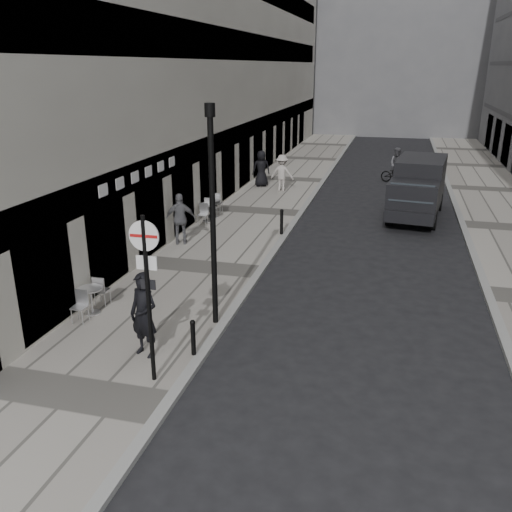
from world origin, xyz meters
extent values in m
cube|color=#9D978E|center=(-2.00, 18.00, 0.06)|extent=(4.00, 60.00, 0.12)
cube|color=beige|center=(-6.00, 24.50, 9.00)|extent=(4.00, 45.00, 18.00)
cube|color=slate|center=(1.50, 56.00, 11.00)|extent=(24.00, 16.00, 22.00)
imported|color=black|center=(-1.22, 4.53, 1.12)|extent=(0.84, 0.66, 2.01)
cylinder|color=black|center=(-0.60, 3.60, 1.93)|extent=(0.09, 0.09, 3.63)
cylinder|color=white|center=(-0.60, 3.60, 3.33)|extent=(0.62, 0.06, 0.62)
cube|color=#B21414|center=(-0.60, 3.58, 3.33)|extent=(0.57, 0.04, 0.06)
cube|color=white|center=(-0.60, 3.63, 2.76)|extent=(0.44, 0.04, 0.29)
cylinder|color=black|center=(-0.20, 6.53, 2.79)|extent=(0.14, 0.14, 5.34)
cylinder|color=black|center=(-0.20, 6.53, 5.50)|extent=(0.25, 0.25, 0.31)
cylinder|color=black|center=(-0.15, 4.79, 0.53)|extent=(0.11, 0.11, 0.82)
cylinder|color=black|center=(-0.15, 14.62, 0.60)|extent=(0.13, 0.13, 0.95)
cylinder|color=black|center=(3.98, 17.40, 0.40)|extent=(0.38, 0.83, 0.80)
cylinder|color=black|center=(5.72, 17.18, 0.40)|extent=(0.38, 0.83, 0.80)
cylinder|color=black|center=(4.40, 20.77, 0.40)|extent=(0.38, 0.83, 0.80)
cylinder|color=black|center=(6.14, 20.55, 0.40)|extent=(0.38, 0.83, 0.80)
cube|color=black|center=(5.17, 19.87, 1.55)|extent=(2.43, 3.82, 2.00)
cube|color=black|center=(4.84, 17.19, 1.25)|extent=(2.21, 2.03, 1.40)
cube|color=#1E2328|center=(4.74, 16.45, 1.65)|extent=(1.78, 0.57, 0.74)
imported|color=black|center=(4.11, 26.55, 0.50)|extent=(1.99, 1.38, 0.99)
imported|color=#555459|center=(4.11, 26.55, 1.10)|extent=(1.12, 1.02, 1.87)
imported|color=slate|center=(-3.53, 12.47, 1.08)|extent=(1.22, 0.80, 1.93)
imported|color=#BBB2AC|center=(-1.76, 22.32, 1.08)|extent=(1.29, 0.80, 1.92)
imported|color=black|center=(-3.10, 23.19, 1.10)|extent=(1.13, 0.97, 1.97)
cylinder|color=silver|center=(-3.60, 6.20, 0.13)|extent=(0.42, 0.42, 0.03)
cylinder|color=silver|center=(-3.60, 6.20, 0.48)|extent=(0.06, 0.06, 0.71)
cylinder|color=silver|center=(-3.60, 6.20, 0.84)|extent=(0.67, 0.67, 0.03)
cylinder|color=silver|center=(-3.60, 15.63, 0.14)|extent=(0.44, 0.44, 0.03)
cylinder|color=silver|center=(-3.60, 15.63, 0.50)|extent=(0.06, 0.06, 0.75)
cylinder|color=silver|center=(-3.60, 15.63, 0.88)|extent=(0.71, 0.71, 0.03)
cylinder|color=silver|center=(-3.60, 16.33, 0.14)|extent=(0.48, 0.48, 0.03)
cylinder|color=silver|center=(-3.60, 16.33, 0.53)|extent=(0.07, 0.07, 0.80)
cylinder|color=silver|center=(-3.60, 16.33, 0.93)|extent=(0.76, 0.76, 0.03)
camera|label=1|loc=(4.03, -5.59, 6.46)|focal=38.00mm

